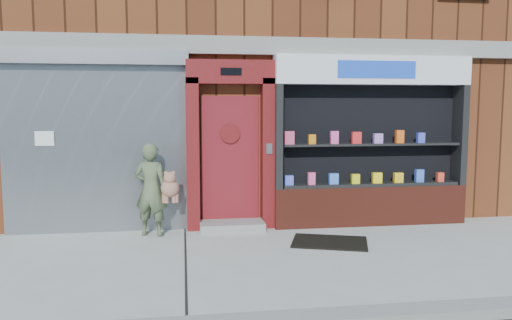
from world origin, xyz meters
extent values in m
plane|color=#9E9E99|center=(0.00, 0.00, 0.00)|extent=(80.00, 80.00, 0.00)
cube|color=gray|center=(0.00, -2.15, 0.06)|extent=(60.00, 0.30, 0.12)
cube|color=#532512|center=(0.00, 6.00, 4.00)|extent=(12.00, 8.00, 8.00)
cube|color=gray|center=(0.00, 1.92, 3.15)|extent=(12.00, 0.16, 0.30)
cube|color=gray|center=(-3.00, 1.94, 1.40)|extent=(3.00, 0.10, 2.80)
cube|color=slate|center=(-3.00, 1.88, 2.92)|extent=(3.10, 0.30, 0.24)
cube|color=white|center=(-3.80, 1.88, 1.60)|extent=(0.30, 0.01, 0.24)
cube|color=#500D0F|center=(-1.40, 1.86, 1.30)|extent=(0.22, 0.28, 2.60)
cube|color=#500D0F|center=(-0.10, 1.86, 1.30)|extent=(0.22, 0.28, 2.60)
cube|color=#500D0F|center=(-0.75, 1.86, 2.70)|extent=(1.50, 0.28, 0.40)
cube|color=black|center=(-0.75, 1.71, 2.70)|extent=(0.35, 0.01, 0.12)
cube|color=maroon|center=(-0.75, 1.97, 1.20)|extent=(1.00, 0.06, 2.20)
cylinder|color=black|center=(-0.75, 1.93, 1.65)|extent=(0.28, 0.02, 0.28)
cylinder|color=#500D0F|center=(-0.75, 1.92, 1.65)|extent=(0.34, 0.02, 0.34)
cube|color=gray|center=(-0.75, 1.70, 0.07)|extent=(1.10, 0.55, 0.15)
cube|color=slate|center=(-0.10, 1.71, 1.40)|extent=(0.10, 0.02, 0.18)
cube|color=maroon|center=(1.75, 1.80, 0.35)|extent=(3.50, 0.40, 0.70)
cube|color=black|center=(0.06, 1.80, 1.60)|extent=(0.12, 0.40, 1.80)
cube|color=black|center=(3.44, 1.80, 1.60)|extent=(0.12, 0.40, 1.80)
cube|color=black|center=(1.75, 1.99, 1.60)|extent=(3.30, 0.03, 1.80)
cube|color=black|center=(1.75, 1.80, 0.73)|extent=(3.20, 0.36, 0.06)
cube|color=black|center=(1.75, 1.80, 1.45)|extent=(3.20, 0.36, 0.04)
cube|color=white|center=(1.75, 1.80, 2.75)|extent=(3.50, 0.40, 0.50)
cube|color=blue|center=(1.75, 1.59, 2.75)|extent=(1.40, 0.01, 0.30)
cube|color=#455EEC|center=(0.25, 1.72, 0.84)|extent=(0.14, 0.09, 0.17)
cube|color=#E84D88|center=(0.65, 1.72, 0.87)|extent=(0.12, 0.09, 0.21)
cube|color=#4378E6|center=(1.05, 1.72, 0.86)|extent=(0.16, 0.09, 0.19)
cube|color=yellow|center=(1.45, 1.72, 0.84)|extent=(0.14, 0.09, 0.17)
cube|color=yellow|center=(1.85, 1.72, 0.85)|extent=(0.17, 0.09, 0.19)
cube|color=yellow|center=(2.25, 1.72, 0.85)|extent=(0.16, 0.09, 0.18)
cube|color=blue|center=(2.65, 1.72, 0.88)|extent=(0.15, 0.09, 0.23)
cube|color=#E63F28|center=(3.05, 1.72, 0.84)|extent=(0.12, 0.09, 0.17)
cube|color=#D1456D|center=(0.25, 1.72, 1.58)|extent=(0.16, 0.09, 0.23)
cube|color=orange|center=(0.65, 1.72, 1.55)|extent=(0.12, 0.09, 0.17)
cube|color=#EF4F9F|center=(1.05, 1.72, 1.58)|extent=(0.14, 0.09, 0.22)
cube|color=red|center=(1.45, 1.72, 1.57)|extent=(0.16, 0.09, 0.21)
cube|color=#AD74D1|center=(1.85, 1.72, 1.56)|extent=(0.16, 0.09, 0.17)
cube|color=#F05B19|center=(2.25, 1.72, 1.59)|extent=(0.14, 0.09, 0.23)
cube|color=blue|center=(2.65, 1.72, 1.56)|extent=(0.13, 0.09, 0.18)
imported|color=#4F5E3E|center=(-2.09, 1.55, 0.77)|extent=(0.65, 0.53, 1.53)
sphere|color=#9A644D|center=(-1.78, 1.46, 0.80)|extent=(0.30, 0.30, 0.30)
sphere|color=#9A644D|center=(-1.78, 1.41, 0.97)|extent=(0.20, 0.20, 0.20)
sphere|color=#9A644D|center=(-1.84, 1.41, 1.05)|extent=(0.07, 0.07, 0.07)
sphere|color=#9A644D|center=(-1.72, 1.41, 1.05)|extent=(0.07, 0.07, 0.07)
cylinder|color=#9A644D|center=(-1.88, 1.46, 0.65)|extent=(0.07, 0.07, 0.18)
cylinder|color=#9A644D|center=(-1.68, 1.46, 0.65)|extent=(0.07, 0.07, 0.18)
cylinder|color=#9A644D|center=(-1.84, 1.44, 0.65)|extent=(0.07, 0.07, 0.18)
cylinder|color=#9A644D|center=(-1.72, 1.44, 0.65)|extent=(0.07, 0.07, 0.18)
cube|color=black|center=(0.68, 0.68, 0.01)|extent=(1.34, 1.13, 0.03)
camera|label=1|loc=(-1.55, -6.66, 2.13)|focal=35.00mm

